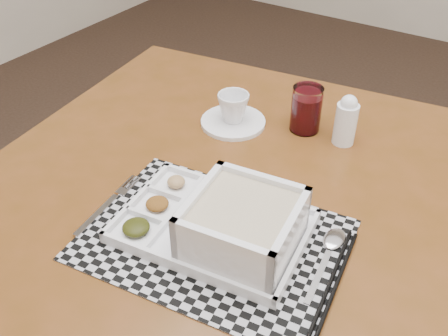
{
  "coord_description": "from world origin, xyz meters",
  "views": [
    {
      "loc": [
        0.31,
        -1.12,
        1.41
      ],
      "look_at": [
        -0.07,
        -0.54,
        0.88
      ],
      "focal_mm": 40.0,
      "sensor_mm": 36.0,
      "label": 1
    }
  ],
  "objects": [
    {
      "name": "fork",
      "position": [
        -0.25,
        -0.65,
        0.79
      ],
      "size": [
        0.04,
        0.19,
        0.0
      ],
      "color": "silver",
      "rests_on": "placemat"
    },
    {
      "name": "saucer",
      "position": [
        -0.21,
        -0.28,
        0.79
      ],
      "size": [
        0.15,
        0.15,
        0.01
      ],
      "primitive_type": "cylinder",
      "color": "white",
      "rests_on": "dining_table"
    },
    {
      "name": "creamer_bottle",
      "position": [
        0.03,
        -0.22,
        0.84
      ],
      "size": [
        0.05,
        0.05,
        0.12
      ],
      "color": "white",
      "rests_on": "dining_table"
    },
    {
      "name": "spoon",
      "position": [
        0.14,
        -0.52,
        0.79
      ],
      "size": [
        0.04,
        0.18,
        0.01
      ],
      "color": "silver",
      "rests_on": "placemat"
    },
    {
      "name": "serving_tray",
      "position": [
        -0.01,
        -0.61,
        0.83
      ],
      "size": [
        0.35,
        0.26,
        0.1
      ],
      "color": "white",
      "rests_on": "placemat"
    },
    {
      "name": "chopsticks",
      "position": [
        0.17,
        -0.6,
        0.8
      ],
      "size": [
        0.05,
        0.24,
        0.01
      ],
      "color": "black",
      "rests_on": "placemat"
    },
    {
      "name": "dining_table",
      "position": [
        -0.06,
        -0.5,
        0.71
      ],
      "size": [
        1.18,
        1.18,
        0.79
      ],
      "color": "#52310E",
      "rests_on": "ground"
    },
    {
      "name": "floor",
      "position": [
        0.0,
        0.0,
        0.0
      ],
      "size": [
        5.0,
        5.0,
        0.0
      ],
      "primitive_type": "plane",
      "color": "#2E2017",
      "rests_on": "ground"
    },
    {
      "name": "cup",
      "position": [
        -0.21,
        -0.28,
        0.83
      ],
      "size": [
        0.08,
        0.08,
        0.07
      ],
      "primitive_type": "imported",
      "rotation": [
        0.0,
        0.0,
        -0.17
      ],
      "color": "white",
      "rests_on": "saucer"
    },
    {
      "name": "juice_glass",
      "position": [
        -0.06,
        -0.21,
        0.84
      ],
      "size": [
        0.07,
        0.07,
        0.11
      ],
      "color": "white",
      "rests_on": "dining_table"
    },
    {
      "name": "placemat",
      "position": [
        -0.04,
        -0.62,
        0.79
      ],
      "size": [
        0.47,
        0.37,
        0.0
      ],
      "primitive_type": "cube",
      "rotation": [
        0.0,
        0.0,
        0.13
      ],
      "color": "#A7A6AD",
      "rests_on": "dining_table"
    }
  ]
}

